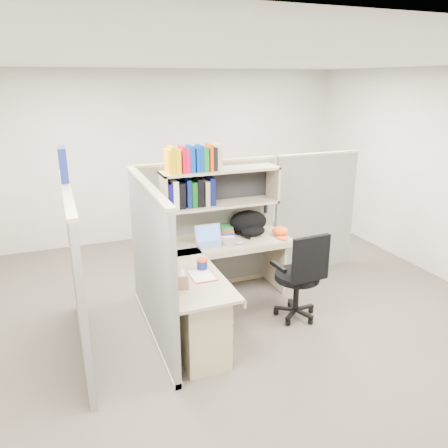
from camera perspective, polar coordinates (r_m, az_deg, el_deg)
name	(u,v)px	position (r m, az deg, el deg)	size (l,w,h in m)	color
ground	(235,319)	(4.97, 1.43, -12.33)	(6.00, 6.00, 0.00)	#38332B
room_shell	(236,176)	(4.37, 1.60, 6.25)	(6.00, 6.00, 6.00)	#ADA99C
cubicle	(189,234)	(4.86, -4.55, -1.28)	(3.79, 1.84, 1.95)	slate
desk	(208,302)	(4.40, -2.05, -10.17)	(1.74, 1.75, 0.73)	gray
laptop	(211,236)	(4.97, -1.74, -1.58)	(0.31, 0.31, 0.22)	#A9A8AD
backpack	(250,223)	(5.33, 3.48, 0.11)	(0.47, 0.37, 0.28)	black
orange_cap	(280,231)	(5.35, 7.36, -0.90)	(0.20, 0.23, 0.11)	#EF5114
snack_canister	(202,264)	(4.38, -2.88, -5.20)	(0.11, 0.11, 0.11)	navy
tissue_box	(181,277)	(4.01, -5.62, -6.89)	(0.13, 0.13, 0.21)	#9B7758
mouse	(240,243)	(5.03, 2.05, -2.46)	(0.10, 0.06, 0.04)	#8096B5
paper_cup	(213,232)	(5.28, -1.47, -1.05)	(0.07, 0.07, 0.10)	silver
book_stack	(226,230)	(5.33, 0.32, -0.79)	(0.17, 0.24, 0.12)	gray
loose_paper	(202,275)	(4.27, -2.92, -6.68)	(0.21, 0.29, 0.00)	silver
task_chair	(299,289)	(4.87, 9.75, -8.38)	(0.55, 0.51, 1.04)	black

